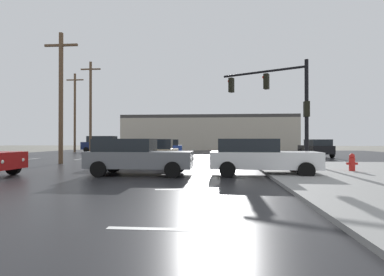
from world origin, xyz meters
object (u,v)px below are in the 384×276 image
Objects in this scene: sedan_grey at (137,156)px; utility_pole_mid at (61,95)px; suv_navy at (102,144)px; traffic_signal_mast at (281,96)px; sedan_blue at (160,147)px; utility_pole_far at (91,106)px; sedan_tan at (141,152)px; utility_pole_distant at (75,111)px; sedan_white at (259,156)px; sedan_black at (316,148)px; fire_hydrant at (352,162)px.

utility_pole_mid is (-6.56, 5.74, 3.60)m from sedan_grey.
suv_navy is at bearing 103.70° from utility_pole_mid.
sedan_blue is at bearing -17.57° from traffic_signal_mast.
sedan_tan is at bearing -57.79° from utility_pole_far.
sedan_blue is 0.47× the size of utility_pole_distant.
sedan_grey is 0.45× the size of utility_pole_far.
utility_pole_distant is (-19.80, 23.61, 4.37)m from sedan_white.
utility_pole_mid is (-11.86, 5.54, 3.60)m from sedan_white.
utility_pole_mid reaches higher than sedan_black.
sedan_white is at bearing 110.63° from sedan_blue.
sedan_black reaches higher than fire_hydrant.
sedan_blue is 14.23m from sedan_black.
sedan_white is at bearing 152.96° from sedan_black.
fire_hydrant is at bearing -41.05° from utility_pole_far.
traffic_signal_mast reaches higher than sedan_tan.
sedan_blue is at bearing 130.14° from fire_hydrant.
suv_navy is at bearing 98.67° from utility_pole_far.
sedan_white is 24.51m from utility_pole_far.
sedan_tan is 1.02× the size of sedan_black.
utility_pole_distant is at bearing -60.43° from sedan_tan.
utility_pole_mid is 0.84× the size of utility_pole_far.
fire_hydrant is 4.50m from sedan_white.
sedan_blue is (-11.47, 13.60, 0.32)m from fire_hydrant.
suv_navy is 5.40m from utility_pole_distant.
sedan_grey is 0.93× the size of suv_navy.
sedan_white is at bearing 126.29° from suv_navy.
sedan_blue is 0.55× the size of utility_pole_mid.
sedan_grey is at bearing -61.33° from utility_pole_far.
sedan_blue is 10.14m from utility_pole_far.
utility_pole_far reaches higher than suv_navy.
suv_navy is 6.86m from utility_pole_far.
fire_hydrant is 26.72m from utility_pole_far.
sedan_grey is at bearing -175.41° from sedan_white.
traffic_signal_mast is 11.13m from sedan_black.
suv_navy is at bearing -49.73° from sedan_blue.
sedan_blue is at bearing -89.27° from sedan_tan.
traffic_signal_mast is 28.44m from utility_pole_distant.
sedan_blue is at bearing 62.93° from utility_pole_mid.
utility_pole_mid is at bearing 164.95° from fire_hydrant.
sedan_blue is at bearing 137.30° from suv_navy.
utility_pole_distant is (-7.94, 18.06, 0.77)m from utility_pole_mid.
utility_pole_distant is at bearing 137.11° from fire_hydrant.
utility_pole_mid is at bearing -24.44° from sedan_tan.
sedan_blue is 0.46× the size of utility_pole_far.
utility_pole_mid is (-4.73, -9.25, 3.60)m from sedan_blue.
sedan_blue is (-9.21, 9.32, -3.35)m from traffic_signal_mast.
utility_pole_mid reaches higher than traffic_signal_mast.
fire_hydrant is at bearing 125.00° from sedan_blue.
sedan_tan is 1.00× the size of sedan_blue.
utility_pole_far is (-15.51, 18.46, 4.40)m from sedan_white.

